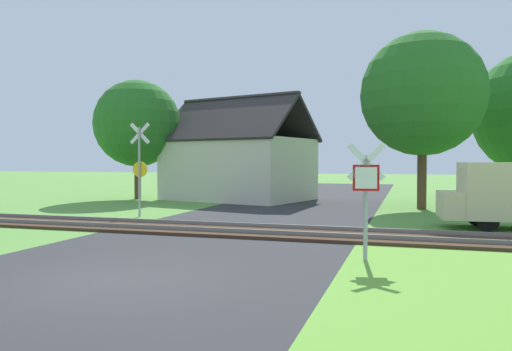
% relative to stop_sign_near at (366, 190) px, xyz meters
% --- Properties ---
extents(ground_plane, '(160.00, 160.00, 0.00)m').
position_rel_stop_sign_near_xyz_m(ground_plane, '(-4.49, -3.46, -1.62)').
color(ground_plane, '#5B933D').
extents(road_asphalt, '(8.12, 80.00, 0.01)m').
position_rel_stop_sign_near_xyz_m(road_asphalt, '(-4.49, -1.46, -1.62)').
color(road_asphalt, '#2D2D30').
rests_on(road_asphalt, ground).
extents(rail_track, '(60.00, 2.60, 0.22)m').
position_rel_stop_sign_near_xyz_m(rail_track, '(-4.49, 3.41, -1.56)').
color(rail_track, '#422D1E').
rests_on(rail_track, ground).
extents(stop_sign_near, '(0.87, 0.21, 2.71)m').
position_rel_stop_sign_near_xyz_m(stop_sign_near, '(0.00, 0.00, 0.00)').
color(stop_sign_near, '#9E9EA5').
rests_on(stop_sign_near, ground).
extents(crossing_sign_far, '(0.88, 0.15, 3.85)m').
position_rel_stop_sign_near_xyz_m(crossing_sign_far, '(-9.59, 6.41, 0.52)').
color(crossing_sign_far, '#9E9EA5').
rests_on(crossing_sign_far, ground).
extents(house, '(9.35, 7.88, 6.12)m').
position_rel_stop_sign_near_xyz_m(house, '(-8.68, 16.16, 0.35)').
color(house, beige).
rests_on(house, ground).
extents(tree_left, '(5.17, 5.17, 7.11)m').
position_rel_stop_sign_near_xyz_m(tree_left, '(-14.65, 14.86, 2.90)').
color(tree_left, '#513823').
rests_on(tree_left, ground).
extents(tree_right, '(5.83, 5.83, 8.36)m').
position_rel_stop_sign_near_xyz_m(tree_right, '(1.53, 13.26, 3.81)').
color(tree_right, '#513823').
rests_on(tree_right, ground).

